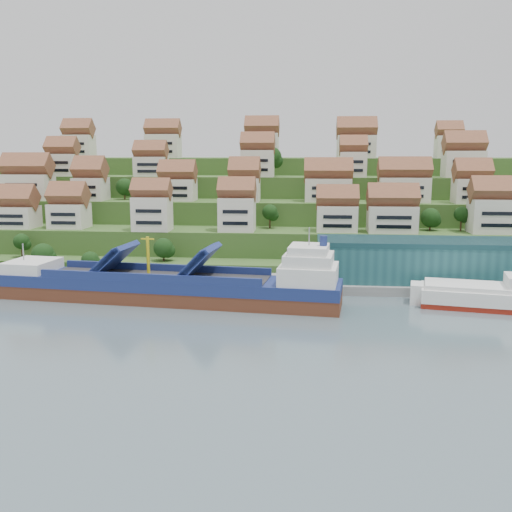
# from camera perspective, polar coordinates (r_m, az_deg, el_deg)

# --- Properties ---
(ground) EXTENTS (300.00, 300.00, 0.00)m
(ground) POSITION_cam_1_polar(r_m,az_deg,el_deg) (127.65, -3.73, -4.59)
(ground) COLOR slate
(ground) RESTS_ON ground
(quay) EXTENTS (180.00, 14.00, 2.20)m
(quay) POSITION_cam_1_polar(r_m,az_deg,el_deg) (140.38, 5.34, -2.79)
(quay) COLOR gray
(quay) RESTS_ON ground
(pebble_beach) EXTENTS (45.00, 20.00, 1.00)m
(pebble_beach) POSITION_cam_1_polar(r_m,az_deg,el_deg) (158.15, -24.24, -2.41)
(pebble_beach) COLOR gray
(pebble_beach) RESTS_ON ground
(hillside) EXTENTS (260.00, 128.00, 31.00)m
(hillside) POSITION_cam_1_polar(r_m,az_deg,el_deg) (227.32, 0.40, 4.65)
(hillside) COLOR #2D4C1E
(hillside) RESTS_ON ground
(hillside_village) EXTENTS (154.80, 65.02, 28.91)m
(hillside_village) POSITION_cam_1_polar(r_m,az_deg,el_deg) (183.22, -0.09, 7.54)
(hillside_village) COLOR silver
(hillside_village) RESTS_ON ground
(hillside_trees) EXTENTS (135.89, 62.47, 32.08)m
(hillside_trees) POSITION_cam_1_polar(r_m,az_deg,el_deg) (172.07, -5.07, 5.18)
(hillside_trees) COLOR #183A13
(hillside_trees) RESTS_ON ground
(warehouse) EXTENTS (60.00, 15.00, 10.00)m
(warehouse) POSITION_cam_1_polar(r_m,az_deg,el_deg) (144.70, 18.16, -0.40)
(warehouse) COLOR #22585D
(warehouse) RESTS_ON quay
(flagpole) EXTENTS (1.28, 0.16, 8.00)m
(flagpole) POSITION_cam_1_polar(r_m,az_deg,el_deg) (134.30, 4.57, -0.85)
(flagpole) COLOR gray
(flagpole) RESTS_ON quay
(cargo_ship) EXTENTS (78.48, 19.96, 17.22)m
(cargo_ship) POSITION_cam_1_polar(r_m,az_deg,el_deg) (128.16, -8.08, -3.10)
(cargo_ship) COLOR #5C2E1C
(cargo_ship) RESTS_ON ground
(second_ship) EXTENTS (29.02, 15.03, 8.01)m
(second_ship) POSITION_cam_1_polar(r_m,az_deg,el_deg) (131.84, 22.47, -3.79)
(second_ship) COLOR maroon
(second_ship) RESTS_ON ground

